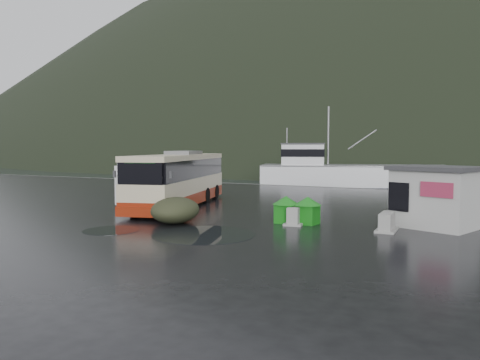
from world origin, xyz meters
The scene contains 14 objects.
ground centered at (0.00, 0.00, 0.00)m, with size 160.00×160.00×0.00m, color black.
harbor_water centered at (0.00, 110.00, 0.00)m, with size 300.00×180.00×0.02m, color black.
quay_edge centered at (0.00, 20.00, 0.00)m, with size 160.00×0.60×1.50m, color #999993.
headland centered at (10.00, 250.00, 0.00)m, with size 780.00×540.00×570.00m, color black.
coach_bus centered at (-3.81, 2.37, 0.00)m, with size 3.03×12.09×3.42m, color beige, non-canonical shape.
white_van centered at (-6.58, 3.16, 0.00)m, with size 2.30×6.70×2.80m, color silver, non-canonical shape.
waste_bin_left centered at (5.37, -0.55, 0.00)m, with size 0.94×0.94×1.30m, color #157816, non-canonical shape.
waste_bin_right centered at (4.33, -0.69, 0.00)m, with size 0.93×0.93×1.29m, color #157816, non-canonical shape.
dome_tent centered at (-0.41, -3.04, 0.00)m, with size 2.24×3.14×1.23m, color #30341F, non-canonical shape.
ticket_kiosk centered at (10.78, 1.05, 0.00)m, with size 3.55×2.69×2.78m, color #B7B7B2, non-canonical shape.
jersey_barrier_a centered at (4.84, -0.77, 0.00)m, with size 0.83×1.66×0.83m, color #999993, non-canonical shape.
jersey_barrier_b centered at (9.02, -0.79, 0.00)m, with size 0.80×1.60×0.80m, color #999993, non-canonical shape.
fishing_trawler centered at (0.81, 28.71, 0.00)m, with size 23.11×5.09×9.24m, color silver, non-canonical shape.
puddles centered at (1.35, -5.27, 0.01)m, with size 7.49×4.34×0.01m.
Camera 1 is at (12.26, -21.52, 3.61)m, focal length 35.00 mm.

